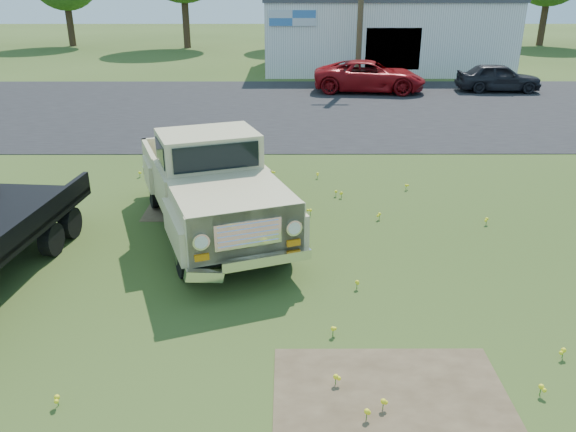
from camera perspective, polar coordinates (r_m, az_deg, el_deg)
The scene contains 8 objects.
ground at distance 10.00m, azimuth -1.12°, elevation -6.66°, with size 140.00×140.00×0.00m, color #2D4315.
asphalt_lot at distance 24.22m, azimuth -0.58°, elevation 10.89°, with size 90.00×14.00×0.02m, color black.
dirt_patch_a at distance 7.64m, azimuth 10.41°, elevation -17.57°, with size 3.00×2.00×0.01m, color #4C3B28.
dirt_patch_b at distance 13.34m, azimuth -9.51°, elevation 0.76°, with size 2.20×1.60×0.01m, color #4C3B28.
commercial_building at distance 36.30m, azimuth 9.53°, elevation 17.82°, with size 14.20×8.20×4.15m.
vintage_pickup_truck at distance 11.73m, azimuth -7.92°, elevation 3.41°, with size 2.31×5.93×2.15m, color tan, non-canonical shape.
red_pickup at distance 28.20m, azimuth 8.29°, elevation 13.84°, with size 2.46×5.33×1.48m, color maroon.
dark_sedan at distance 29.85m, azimuth 20.59°, elevation 13.02°, with size 1.58×3.94×1.34m, color black.
Camera 1 is at (0.17, -8.73, 4.87)m, focal length 35.00 mm.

